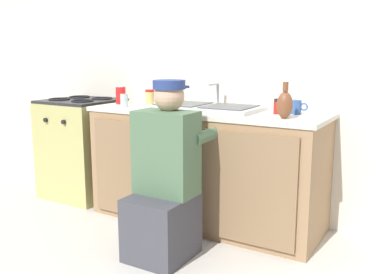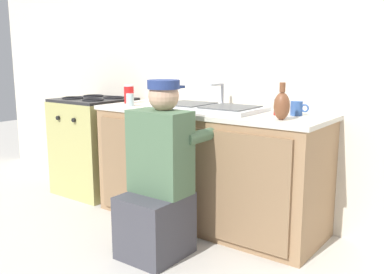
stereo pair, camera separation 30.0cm
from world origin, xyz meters
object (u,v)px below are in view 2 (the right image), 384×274
(coffee_mug, at_px, (297,108))
(spice_bottle_red, at_px, (277,108))
(soda_cup_red, at_px, (129,94))
(stove_range, at_px, (95,145))
(plumber_person, at_px, (159,184))
(sink_double_basin, at_px, (208,107))
(water_glass, at_px, (130,100))
(vase_decorative, at_px, (282,105))
(condiment_jar, at_px, (156,97))

(coffee_mug, bearing_deg, spice_bottle_red, -149.37)
(soda_cup_red, relative_size, spice_bottle_red, 1.45)
(stove_range, distance_m, plumber_person, 1.45)
(coffee_mug, bearing_deg, sink_double_basin, -171.19)
(stove_range, relative_size, plumber_person, 0.80)
(coffee_mug, xyz_separation_m, water_glass, (-1.26, -0.27, 0.00))
(plumber_person, relative_size, vase_decorative, 4.80)
(stove_range, bearing_deg, sink_double_basin, 0.10)
(soda_cup_red, relative_size, vase_decorative, 0.66)
(sink_double_basin, height_order, coffee_mug, sink_double_basin)
(spice_bottle_red, bearing_deg, soda_cup_red, -177.55)
(stove_range, bearing_deg, water_glass, -15.24)
(spice_bottle_red, distance_m, vase_decorative, 0.22)
(condiment_jar, bearing_deg, vase_decorative, -6.67)
(condiment_jar, bearing_deg, spice_bottle_red, 2.44)
(plumber_person, distance_m, vase_decorative, 0.91)
(condiment_jar, xyz_separation_m, vase_decorative, (1.14, -0.13, 0.03))
(condiment_jar, distance_m, vase_decorative, 1.15)
(stove_range, bearing_deg, spice_bottle_red, 1.10)
(sink_double_basin, bearing_deg, vase_decorative, -12.72)
(sink_double_basin, relative_size, condiment_jar, 6.25)
(stove_range, bearing_deg, soda_cup_red, -2.65)
(sink_double_basin, height_order, condiment_jar, sink_double_basin)
(stove_range, distance_m, coffee_mug, 1.95)
(plumber_person, xyz_separation_m, soda_cup_red, (-0.84, 0.61, 0.47))
(water_glass, bearing_deg, vase_decorative, 1.29)
(stove_range, distance_m, water_glass, 0.80)
(sink_double_basin, height_order, plumber_person, plumber_person)
(coffee_mug, distance_m, spice_bottle_red, 0.13)
(sink_double_basin, xyz_separation_m, vase_decorative, (0.64, -0.15, 0.07))
(stove_range, height_order, spice_bottle_red, spice_bottle_red)
(soda_cup_red, xyz_separation_m, water_glass, (0.16, -0.15, -0.03))
(sink_double_basin, xyz_separation_m, soda_cup_red, (-0.78, -0.02, 0.06))
(sink_double_basin, xyz_separation_m, condiment_jar, (-0.50, -0.01, 0.05))
(condiment_jar, relative_size, spice_bottle_red, 1.22)
(plumber_person, bearing_deg, stove_range, 154.33)
(coffee_mug, height_order, water_glass, water_glass)
(vase_decorative, bearing_deg, coffee_mug, 90.52)
(sink_double_basin, relative_size, spice_bottle_red, 7.62)
(soda_cup_red, height_order, water_glass, soda_cup_red)
(sink_double_basin, distance_m, soda_cup_red, 0.78)
(sink_double_basin, relative_size, stove_range, 0.91)
(water_glass, bearing_deg, coffee_mug, 12.18)
(plumber_person, relative_size, coffee_mug, 8.76)
(plumber_person, distance_m, condiment_jar, 0.95)
(sink_double_basin, xyz_separation_m, coffee_mug, (0.64, 0.10, 0.03))
(sink_double_basin, distance_m, coffee_mug, 0.65)
(soda_cup_red, bearing_deg, spice_bottle_red, 2.45)
(spice_bottle_red, height_order, vase_decorative, vase_decorative)
(vase_decorative, bearing_deg, condiment_jar, 173.33)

